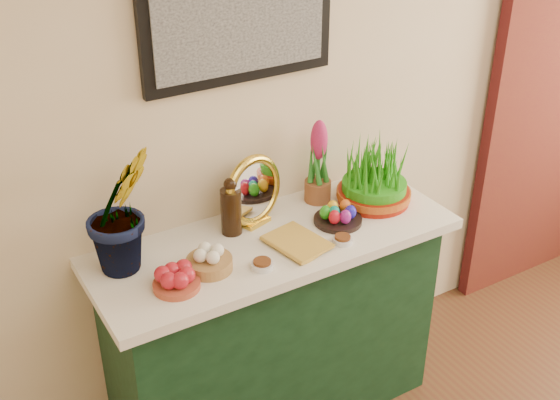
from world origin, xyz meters
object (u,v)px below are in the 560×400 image
object	(u,v)px
wheatgrass_sabzeh	(375,178)
hyacinth_green	(119,191)
sideboard	(274,332)
book	(280,250)
mirror	(254,191)

from	to	relation	value
wheatgrass_sabzeh	hyacinth_green	bearing A→B (deg)	176.04
sideboard	book	world-z (taller)	book
sideboard	wheatgrass_sabzeh	bearing A→B (deg)	2.58
hyacinth_green	book	world-z (taller)	hyacinth_green
book	mirror	bearing A→B (deg)	72.24
hyacinth_green	mirror	bearing A→B (deg)	-6.46
book	wheatgrass_sabzeh	world-z (taller)	wheatgrass_sabzeh
wheatgrass_sabzeh	sideboard	bearing A→B (deg)	-177.42
hyacinth_green	book	bearing A→B (deg)	-32.91
wheatgrass_sabzeh	book	bearing A→B (deg)	-165.28
sideboard	hyacinth_green	size ratio (longest dim) A/B	2.16
sideboard	book	bearing A→B (deg)	-109.08
sideboard	mirror	xyz separation A→B (m)	(-0.01, 0.13, 0.60)
mirror	wheatgrass_sabzeh	xyz separation A→B (m)	(0.50, -0.10, -0.03)
sideboard	wheatgrass_sabzeh	distance (m)	0.75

